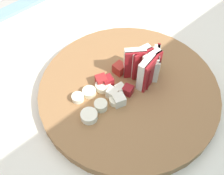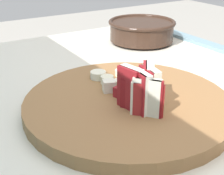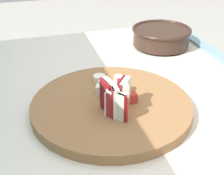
% 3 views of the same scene
% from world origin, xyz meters
% --- Properties ---
extents(tiled_countertop, '(1.18, 0.82, 0.94)m').
position_xyz_m(tiled_countertop, '(0.00, -0.00, 0.46)').
color(tiled_countertop, silver).
rests_on(tiled_countertop, ground).
extents(cutting_board, '(0.34, 0.34, 0.02)m').
position_xyz_m(cutting_board, '(0.08, -0.01, 0.94)').
color(cutting_board, olive).
rests_on(cutting_board, tiled_countertop).
extents(apple_wedge_fan, '(0.08, 0.07, 0.07)m').
position_xyz_m(apple_wedge_fan, '(0.04, -0.01, 0.98)').
color(apple_wedge_fan, maroon).
rests_on(apple_wedge_fan, cutting_board).
extents(apple_dice_pile, '(0.08, 0.08, 0.02)m').
position_xyz_m(apple_dice_pile, '(0.10, -0.03, 0.96)').
color(apple_dice_pile, maroon).
rests_on(apple_dice_pile, cutting_board).
extents(banana_slice_rows, '(0.09, 0.07, 0.01)m').
position_xyz_m(banana_slice_rows, '(0.15, -0.02, 0.96)').
color(banana_slice_rows, white).
rests_on(banana_slice_rows, cutting_board).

